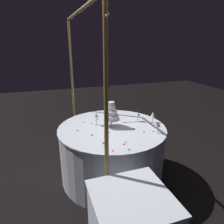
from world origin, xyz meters
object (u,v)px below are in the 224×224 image
at_px(wine_glass_3, 96,116).
at_px(wine_glass_2, 138,114).
at_px(main_table, 112,152).
at_px(wine_glass_0, 153,115).
at_px(cake_knife, 134,122).
at_px(wine_glass_1, 113,112).
at_px(decorative_arch, 83,81).
at_px(tiered_cake, 111,114).
at_px(wine_glass_4, 158,125).

bearing_deg(wine_glass_3, wine_glass_2, -95.64).
relative_size(main_table, wine_glass_0, 8.98).
xyz_separation_m(wine_glass_3, cake_knife, (-0.07, -0.52, -0.13)).
bearing_deg(wine_glass_1, wine_glass_2, -121.14).
bearing_deg(wine_glass_2, wine_glass_0, -122.25).
xyz_separation_m(wine_glass_1, cake_knife, (-0.20, -0.24, -0.10)).
bearing_deg(wine_glass_3, decorative_arch, 127.95).
xyz_separation_m(wine_glass_0, wine_glass_2, (0.11, 0.18, -0.01)).
bearing_deg(tiered_cake, cake_knife, -83.49).
distance_m(wine_glass_2, cake_knife, 0.12).
height_order(wine_glass_0, wine_glass_1, wine_glass_0).
relative_size(wine_glass_0, wine_glass_2, 1.10).
height_order(wine_glass_0, wine_glass_3, wine_glass_3).
bearing_deg(decorative_arch, wine_glass_1, -59.87).
bearing_deg(main_table, wine_glass_3, 50.62).
height_order(decorative_arch, wine_glass_3, decorative_arch).
bearing_deg(main_table, cake_knife, -78.73).
distance_m(decorative_arch, wine_glass_2, 0.94).
height_order(wine_glass_0, cake_knife, wine_glass_0).
bearing_deg(wine_glass_0, main_table, 87.49).
height_order(tiered_cake, cake_knife, tiered_cake).
bearing_deg(tiered_cake, wine_glass_3, 56.42).
relative_size(wine_glass_0, cake_knife, 0.54).
bearing_deg(wine_glass_3, main_table, -129.38).
height_order(tiered_cake, wine_glass_1, tiered_cake).
height_order(main_table, wine_glass_3, wine_glass_3).
height_order(decorative_arch, wine_glass_2, decorative_arch).
xyz_separation_m(main_table, wine_glass_3, (0.14, 0.18, 0.51)).
xyz_separation_m(main_table, wine_glass_2, (0.09, -0.42, 0.48)).
bearing_deg(wine_glass_2, decorative_arch, 96.30).
xyz_separation_m(decorative_arch, wine_glass_1, (0.27, -0.47, -0.53)).
bearing_deg(cake_knife, main_table, 101.27).
bearing_deg(wine_glass_2, tiered_cake, 97.66).
relative_size(main_table, tiered_cake, 4.20).
distance_m(main_table, wine_glass_3, 0.56).
bearing_deg(wine_glass_0, decorative_arch, 88.43).
height_order(wine_glass_1, wine_glass_3, wine_glass_3).
bearing_deg(wine_glass_1, wine_glass_0, -121.55).
relative_size(decorative_arch, wine_glass_3, 12.36).
bearing_deg(wine_glass_1, main_table, 158.35).
xyz_separation_m(main_table, wine_glass_4, (-0.35, -0.48, 0.49)).
bearing_deg(wine_glass_0, wine_glass_3, 77.52).
relative_size(tiered_cake, cake_knife, 1.16).
distance_m(decorative_arch, wine_glass_4, 1.05).
bearing_deg(main_table, wine_glass_1, -21.65).
relative_size(tiered_cake, wine_glass_3, 1.95).
xyz_separation_m(main_table, wine_glass_0, (-0.03, -0.59, 0.49)).
bearing_deg(wine_glass_2, wine_glass_4, -171.93).
bearing_deg(wine_glass_0, cake_knife, 68.63).
height_order(main_table, tiered_cake, tiered_cake).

